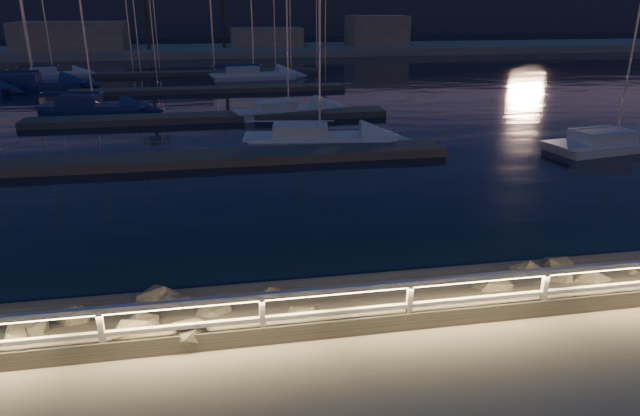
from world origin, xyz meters
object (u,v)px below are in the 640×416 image
Objects in this scene: sailboat_h at (613,141)px; sailboat_j at (31,83)px; sailboat_n at (51,74)px; guard_rail at (206,312)px; sailboat_k at (252,75)px; sailboat_g at (286,110)px; sailboat_c at (316,137)px; sailboat_e at (91,107)px.

sailboat_j is (-34.61, 27.66, 0.07)m from sailboat_h.
guard_rail is at bearing -90.14° from sailboat_n.
guard_rail is 3.17× the size of sailboat_k.
sailboat_n is at bearing 124.96° from sailboat_h.
guard_rail is 27.08m from sailboat_g.
sailboat_h is (14.95, -11.68, 0.00)m from sailboat_g.
sailboat_c is at bearing -99.79° from sailboat_g.
sailboat_e is 21.43m from sailboat_n.
guard_rail is at bearing -113.59° from sailboat_g.
sailboat_k is at bearing -29.78° from sailboat_n.
sailboat_j is at bearing -105.48° from sailboat_n.
sailboat_n is (-15.02, 50.01, -0.98)m from guard_rail.
sailboat_c reaches higher than sailboat_e.
sailboat_c is at bearing -32.01° from sailboat_e.
sailboat_k is at bearing 85.08° from guard_rail.
sailboat_g is (-0.51, 8.23, -0.02)m from sailboat_c.
sailboat_h is 0.91× the size of sailboat_j.
sailboat_k is (-15.84, 30.70, 0.04)m from sailboat_h.
guard_rail is 3.70× the size of sailboat_g.
sailboat_g reaches higher than sailboat_n.
sailboat_c is 37.59m from sailboat_n.
sailboat_n is (-7.33, 20.13, -0.04)m from sailboat_e.
guard_rail is 3.11× the size of sailboat_j.
sailboat_j is at bearing 109.20° from guard_rail.
sailboat_h is 0.93× the size of sailboat_k.
sailboat_c is 1.01× the size of sailboat_h.
sailboat_h is at bearing -4.76° from sailboat_c.
sailboat_h is 34.55m from sailboat_k.
sailboat_n is (-34.79, 35.05, 0.00)m from sailboat_h.
sailboat_e is 31.25m from sailboat_h.
sailboat_g is at bearing 102.20° from sailboat_c.
sailboat_c is 1.09× the size of sailboat_g.
sailboat_e is 1.08× the size of sailboat_n.
sailboat_j reaches higher than sailboat_k.
sailboat_j reaches higher than sailboat_g.
sailboat_n reaches higher than guard_rail.
sailboat_c is 8.25m from sailboat_g.
sailboat_e is 0.85× the size of sailboat_j.
sailboat_c is (5.33, 18.40, -0.96)m from guard_rail.
sailboat_e is (-7.68, 29.87, -0.94)m from guard_rail.
sailboat_j is 19.01m from sailboat_k.
sailboat_k reaches higher than sailboat_n.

